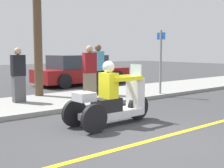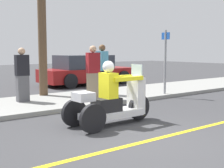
{
  "view_description": "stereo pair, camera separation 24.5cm",
  "coord_description": "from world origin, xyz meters",
  "px_view_note": "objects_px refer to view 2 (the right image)",
  "views": [
    {
      "loc": [
        -4.11,
        -3.8,
        1.65
      ],
      "look_at": [
        0.23,
        1.4,
        0.9
      ],
      "focal_mm": 50.0,
      "sensor_mm": 36.0,
      "label": 1
    },
    {
      "loc": [
        -3.92,
        -3.95,
        1.65
      ],
      "look_at": [
        0.23,
        1.4,
        0.9
      ],
      "focal_mm": 50.0,
      "sensor_mm": 36.0,
      "label": 2
    }
  ],
  "objects_px": {
    "spectator_mid_group": "(22,76)",
    "parked_car_lot_right": "(87,71)",
    "street_sign": "(165,59)",
    "spectator_by_tree": "(102,71)",
    "spectator_far_back": "(93,73)",
    "motorcycle_trike": "(112,102)",
    "tree_trunk": "(43,44)"
  },
  "relations": [
    {
      "from": "spectator_mid_group",
      "to": "parked_car_lot_right",
      "type": "height_order",
      "value": "spectator_mid_group"
    },
    {
      "from": "parked_car_lot_right",
      "to": "street_sign",
      "type": "bearing_deg",
      "value": -90.33
    },
    {
      "from": "spectator_mid_group",
      "to": "spectator_by_tree",
      "type": "bearing_deg",
      "value": -5.79
    },
    {
      "from": "spectator_far_back",
      "to": "parked_car_lot_right",
      "type": "relative_size",
      "value": 0.37
    },
    {
      "from": "parked_car_lot_right",
      "to": "motorcycle_trike",
      "type": "bearing_deg",
      "value": -119.15
    },
    {
      "from": "spectator_mid_group",
      "to": "spectator_far_back",
      "type": "bearing_deg",
      "value": -22.38
    },
    {
      "from": "motorcycle_trike",
      "to": "street_sign",
      "type": "distance_m",
      "value": 4.5
    },
    {
      "from": "motorcycle_trike",
      "to": "tree_trunk",
      "type": "relative_size",
      "value": 0.63
    },
    {
      "from": "spectator_by_tree",
      "to": "tree_trunk",
      "type": "bearing_deg",
      "value": 145.88
    },
    {
      "from": "spectator_mid_group",
      "to": "parked_car_lot_right",
      "type": "xyz_separation_m",
      "value": [
        4.59,
        3.58,
        -0.22
      ]
    },
    {
      "from": "spectator_by_tree",
      "to": "spectator_mid_group",
      "type": "xyz_separation_m",
      "value": [
        -2.71,
        0.27,
        -0.06
      ]
    },
    {
      "from": "street_sign",
      "to": "motorcycle_trike",
      "type": "bearing_deg",
      "value": -152.3
    },
    {
      "from": "spectator_by_tree",
      "to": "spectator_mid_group",
      "type": "relative_size",
      "value": 1.07
    },
    {
      "from": "spectator_far_back",
      "to": "spectator_mid_group",
      "type": "bearing_deg",
      "value": 157.62
    },
    {
      "from": "spectator_far_back",
      "to": "tree_trunk",
      "type": "distance_m",
      "value": 2.09
    },
    {
      "from": "motorcycle_trike",
      "to": "tree_trunk",
      "type": "distance_m",
      "value": 4.55
    },
    {
      "from": "motorcycle_trike",
      "to": "tree_trunk",
      "type": "height_order",
      "value": "tree_trunk"
    },
    {
      "from": "motorcycle_trike",
      "to": "spectator_by_tree",
      "type": "relative_size",
      "value": 1.26
    },
    {
      "from": "spectator_far_back",
      "to": "parked_car_lot_right",
      "type": "xyz_separation_m",
      "value": [
        2.62,
        4.39,
        -0.26
      ]
    },
    {
      "from": "spectator_by_tree",
      "to": "spectator_far_back",
      "type": "xyz_separation_m",
      "value": [
        -0.74,
        -0.54,
        -0.02
      ]
    },
    {
      "from": "motorcycle_trike",
      "to": "street_sign",
      "type": "relative_size",
      "value": 0.98
    },
    {
      "from": "spectator_by_tree",
      "to": "spectator_far_back",
      "type": "height_order",
      "value": "spectator_by_tree"
    },
    {
      "from": "spectator_by_tree",
      "to": "tree_trunk",
      "type": "distance_m",
      "value": 2.18
    },
    {
      "from": "motorcycle_trike",
      "to": "parked_car_lot_right",
      "type": "height_order",
      "value": "motorcycle_trike"
    },
    {
      "from": "spectator_by_tree",
      "to": "street_sign",
      "type": "height_order",
      "value": "street_sign"
    },
    {
      "from": "parked_car_lot_right",
      "to": "spectator_by_tree",
      "type": "bearing_deg",
      "value": -116.0
    },
    {
      "from": "tree_trunk",
      "to": "street_sign",
      "type": "xyz_separation_m",
      "value": [
        3.5,
        -2.27,
        -0.51
      ]
    },
    {
      "from": "motorcycle_trike",
      "to": "spectator_by_tree",
      "type": "distance_m",
      "value": 3.85
    },
    {
      "from": "motorcycle_trike",
      "to": "parked_car_lot_right",
      "type": "bearing_deg",
      "value": 60.85
    },
    {
      "from": "spectator_by_tree",
      "to": "tree_trunk",
      "type": "height_order",
      "value": "tree_trunk"
    },
    {
      "from": "motorcycle_trike",
      "to": "spectator_far_back",
      "type": "relative_size",
      "value": 1.3
    },
    {
      "from": "spectator_mid_group",
      "to": "street_sign",
      "type": "height_order",
      "value": "street_sign"
    }
  ]
}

